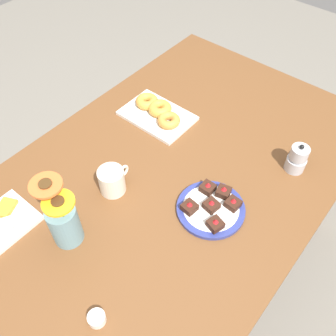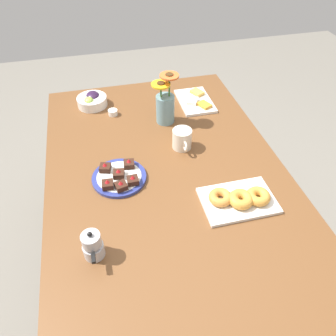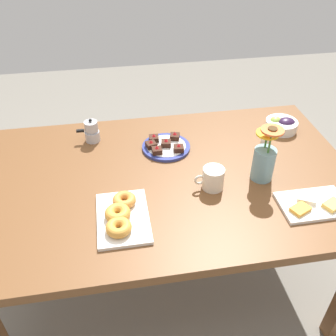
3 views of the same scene
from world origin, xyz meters
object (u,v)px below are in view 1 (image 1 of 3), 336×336
Objects in this scene: moka_pot at (297,159)px; croissant_platter at (158,112)px; jam_cup_honey at (97,318)px; flower_vase at (64,221)px; dining_table at (168,190)px; dessert_plate at (211,208)px; coffee_mug at (112,180)px.

croissant_platter is at bearing 100.11° from moka_pot.
jam_cup_honey is 0.19× the size of flower_vase.
flower_vase reaches higher than moka_pot.
moka_pot is at bearing -79.89° from croissant_platter.
dining_table is 13.45× the size of moka_pot.
flower_vase is 2.14× the size of moka_pot.
dessert_plate is 0.36m from moka_pot.
jam_cup_honey is 0.48m from dessert_plate.
dining_table is at bearing 133.66° from moka_pot.
croissant_platter is 1.25× the size of dessert_plate.
dessert_plate is at bearing -96.46° from dining_table.
dessert_plate is (0.14, -0.31, -0.04)m from coffee_mug.
coffee_mug is 0.64m from moka_pot.
flower_vase is at bearing 142.20° from dessert_plate.
dining_table is at bearing -32.63° from coffee_mug.
dessert_plate is (0.48, -0.03, -0.00)m from jam_cup_honey.
dessert_plate is at bearing 159.41° from moka_pot.
flower_vase is (-0.59, -0.15, 0.07)m from croissant_platter.
moka_pot is at bearing -30.26° from flower_vase.
dessert_plate is (-0.23, -0.43, -0.01)m from croissant_platter.
croissant_platter is 0.56m from moka_pot.
dining_table is 0.47m from moka_pot.
moka_pot is (0.69, -0.40, -0.04)m from flower_vase.
croissant_platter reaches higher than dining_table.
dessert_plate is at bearing -118.70° from croissant_platter.
coffee_mug reaches higher than croissant_platter.
dessert_plate reaches higher than dining_table.
croissant_platter reaches higher than jam_cup_honey.
dining_table is at bearing 18.74° from jam_cup_honey.
dining_table is at bearing -132.89° from croissant_platter.
flower_vase reaches higher than dining_table.
flower_vase is (-0.38, 0.08, 0.17)m from dining_table.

